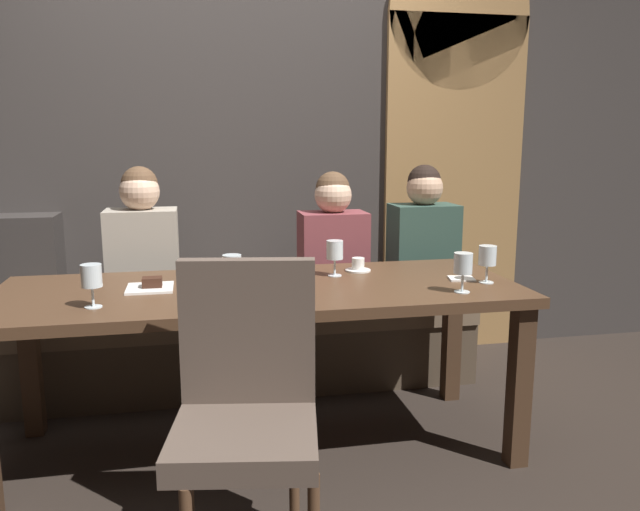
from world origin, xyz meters
name	(u,v)px	position (x,y,z in m)	size (l,w,h in m)	color
ground	(264,447)	(0.00, 0.00, 0.00)	(9.00, 9.00, 0.00)	black
back_wall_tiled	(237,114)	(0.00, 1.22, 1.50)	(6.00, 0.12, 3.00)	#383330
arched_door	(455,137)	(1.35, 1.15, 1.36)	(0.90, 0.05, 2.55)	olive
dining_table	(261,306)	(0.00, 0.00, 0.65)	(2.20, 0.84, 0.74)	#412B1C
banquette_bench	(249,348)	(0.00, 0.70, 0.23)	(2.50, 0.44, 0.45)	#4A3C2E
chair_near_side	(246,397)	(-0.13, -0.72, 0.56)	(0.51, 0.51, 0.98)	#4C3321
diner_redhead	(142,246)	(-0.54, 0.71, 0.81)	(0.36, 0.24, 0.77)	#9E9384
diner_bearded	(333,243)	(0.47, 0.69, 0.80)	(0.36, 0.24, 0.74)	brown
diner_far_end	(423,238)	(0.98, 0.68, 0.81)	(0.36, 0.24, 0.77)	#2D473D
wine_glass_end_left	(335,251)	(0.35, 0.14, 0.86)	(0.08, 0.08, 0.16)	silver
wine_glass_center_back	(463,265)	(0.80, -0.26, 0.85)	(0.08, 0.08, 0.16)	silver
wine_glass_far_right	(232,268)	(-0.13, -0.12, 0.85)	(0.08, 0.08, 0.16)	silver
wine_glass_near_right	(91,277)	(-0.65, -0.21, 0.86)	(0.08, 0.08, 0.16)	silver
wine_glass_far_left	(487,257)	(0.97, -0.12, 0.85)	(0.08, 0.08, 0.16)	silver
wine_glass_end_right	(293,273)	(0.09, -0.28, 0.86)	(0.08, 0.08, 0.16)	silver
espresso_cup	(358,266)	(0.48, 0.22, 0.77)	(0.12, 0.12, 0.06)	white
dessert_plate	(151,286)	(-0.46, 0.05, 0.75)	(0.19, 0.19, 0.05)	white
folded_napkin	(461,279)	(0.89, -0.04, 0.74)	(0.11, 0.10, 0.01)	silver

